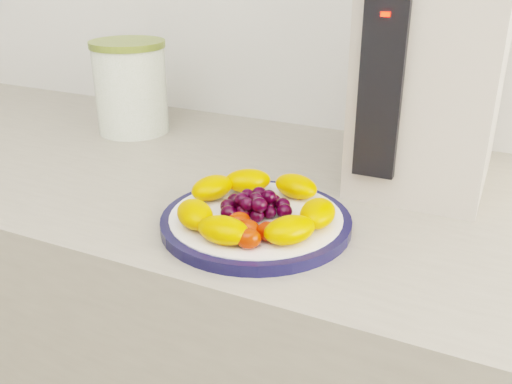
% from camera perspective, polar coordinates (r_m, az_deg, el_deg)
% --- Properties ---
extents(plate_rim, '(0.25, 0.25, 0.01)m').
position_cam_1_polar(plate_rim, '(0.74, 0.00, -3.01)').
color(plate_rim, black).
rests_on(plate_rim, counter).
extents(plate_face, '(0.22, 0.22, 0.02)m').
position_cam_1_polar(plate_face, '(0.74, 0.00, -2.94)').
color(plate_face, white).
rests_on(plate_face, counter).
extents(canister, '(0.14, 0.14, 0.16)m').
position_cam_1_polar(canister, '(1.13, -12.37, 9.90)').
color(canister, '#446B19').
rests_on(canister, counter).
extents(canister_lid, '(0.15, 0.15, 0.01)m').
position_cam_1_polar(canister_lid, '(1.11, -12.77, 14.24)').
color(canister_lid, olive).
rests_on(canister_lid, canister).
extents(appliance_body, '(0.19, 0.26, 0.33)m').
position_cam_1_polar(appliance_body, '(0.89, 17.37, 11.13)').
color(appliance_body, '#BDB2A4').
rests_on(appliance_body, counter).
extents(appliance_panel, '(0.06, 0.02, 0.24)m').
position_cam_1_polar(appliance_panel, '(0.77, 12.38, 10.12)').
color(appliance_panel, black).
rests_on(appliance_panel, appliance_body).
extents(appliance_led, '(0.01, 0.01, 0.01)m').
position_cam_1_polar(appliance_led, '(0.74, 12.83, 16.95)').
color(appliance_led, '#FF0C05').
rests_on(appliance_led, appliance_panel).
extents(fruit_plate, '(0.21, 0.21, 0.03)m').
position_cam_1_polar(fruit_plate, '(0.73, -0.20, -1.45)').
color(fruit_plate, orange).
rests_on(fruit_plate, plate_face).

